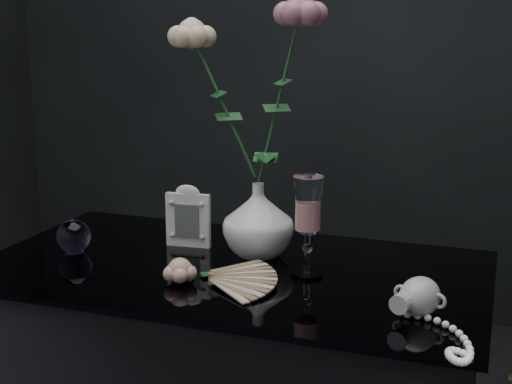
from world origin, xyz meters
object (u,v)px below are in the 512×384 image
at_px(picture_frame, 188,216).
at_px(paperweight, 74,236).
at_px(vase, 258,220).
at_px(wine_glass, 308,227).
at_px(pearl_jar, 420,295).
at_px(loose_rose, 180,270).

bearing_deg(picture_frame, paperweight, -155.12).
distance_m(vase, wine_glass, 0.16).
xyz_separation_m(paperweight, pearl_jar, (0.76, -0.10, -0.00)).
xyz_separation_m(wine_glass, pearl_jar, (0.24, -0.12, -0.07)).
relative_size(wine_glass, loose_rose, 1.41).
xyz_separation_m(wine_glass, paperweight, (-0.53, -0.03, -0.06)).
bearing_deg(picture_frame, vase, -8.69).
relative_size(picture_frame, loose_rose, 0.99).
relative_size(wine_glass, picture_frame, 1.43).
distance_m(paperweight, loose_rose, 0.32).
bearing_deg(pearl_jar, loose_rose, -163.95).
height_order(vase, wine_glass, wine_glass).
bearing_deg(vase, pearl_jar, -29.64).
distance_m(vase, loose_rose, 0.23).
relative_size(picture_frame, pearl_jar, 0.57).
height_order(paperweight, pearl_jar, paperweight).
height_order(vase, picture_frame, vase).
relative_size(wine_glass, pearl_jar, 0.82).
bearing_deg(picture_frame, loose_rose, -74.33).
bearing_deg(loose_rose, paperweight, 154.99).
relative_size(vase, wine_glass, 0.79).
height_order(loose_rose, pearl_jar, pearl_jar).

